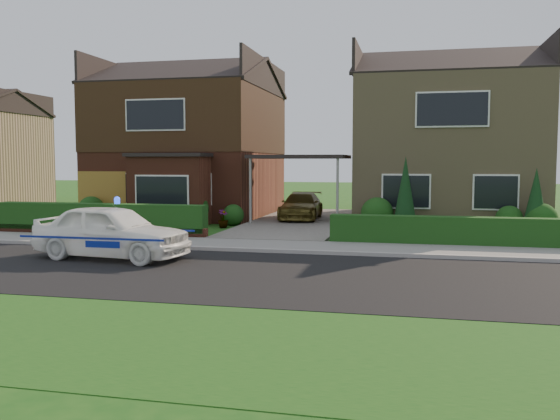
# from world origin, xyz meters

# --- Properties ---
(ground) EXTENTS (120.00, 120.00, 0.00)m
(ground) POSITION_xyz_m (0.00, 0.00, 0.00)
(ground) COLOR #154913
(ground) RESTS_ON ground
(road) EXTENTS (60.00, 6.00, 0.02)m
(road) POSITION_xyz_m (0.00, 0.00, 0.00)
(road) COLOR black
(road) RESTS_ON ground
(kerb) EXTENTS (60.00, 0.16, 0.12)m
(kerb) POSITION_xyz_m (0.00, 3.05, 0.06)
(kerb) COLOR #9E9993
(kerb) RESTS_ON ground
(sidewalk) EXTENTS (60.00, 2.00, 0.10)m
(sidewalk) POSITION_xyz_m (0.00, 4.10, 0.05)
(sidewalk) COLOR slate
(sidewalk) RESTS_ON ground
(grass_verge) EXTENTS (60.00, 4.00, 0.01)m
(grass_verge) POSITION_xyz_m (0.00, -5.00, 0.00)
(grass_verge) COLOR #154913
(grass_verge) RESTS_ON ground
(driveway) EXTENTS (3.80, 12.00, 0.12)m
(driveway) POSITION_xyz_m (0.00, 11.00, 0.06)
(driveway) COLOR #666059
(driveway) RESTS_ON ground
(house_left) EXTENTS (7.50, 9.53, 7.25)m
(house_left) POSITION_xyz_m (-5.78, 13.90, 3.81)
(house_left) COLOR brown
(house_left) RESTS_ON ground
(house_right) EXTENTS (7.50, 8.06, 7.25)m
(house_right) POSITION_xyz_m (5.80, 13.99, 3.66)
(house_right) COLOR #9D8960
(house_right) RESTS_ON ground
(carport_link) EXTENTS (3.80, 3.00, 2.77)m
(carport_link) POSITION_xyz_m (0.00, 10.95, 2.66)
(carport_link) COLOR black
(carport_link) RESTS_ON ground
(garage_door) EXTENTS (2.20, 0.10, 2.10)m
(garage_door) POSITION_xyz_m (-8.25, 9.96, 1.05)
(garage_door) COLOR brown
(garage_door) RESTS_ON ground
(dwarf_wall) EXTENTS (7.70, 0.25, 0.36)m
(dwarf_wall) POSITION_xyz_m (-5.80, 5.30, 0.18)
(dwarf_wall) COLOR brown
(dwarf_wall) RESTS_ON ground
(hedge_left) EXTENTS (7.50, 0.55, 0.90)m
(hedge_left) POSITION_xyz_m (-5.80, 5.45, 0.00)
(hedge_left) COLOR #153D13
(hedge_left) RESTS_ON ground
(hedge_right) EXTENTS (7.50, 0.55, 0.80)m
(hedge_right) POSITION_xyz_m (5.80, 5.35, 0.00)
(hedge_right) COLOR #153D13
(hedge_right) RESTS_ON ground
(shrub_left_far) EXTENTS (1.08, 1.08, 1.08)m
(shrub_left_far) POSITION_xyz_m (-8.50, 9.50, 0.54)
(shrub_left_far) COLOR #153D13
(shrub_left_far) RESTS_ON ground
(shrub_left_mid) EXTENTS (1.32, 1.32, 1.32)m
(shrub_left_mid) POSITION_xyz_m (-4.00, 9.30, 0.66)
(shrub_left_mid) COLOR #153D13
(shrub_left_mid) RESTS_ON ground
(shrub_left_near) EXTENTS (0.84, 0.84, 0.84)m
(shrub_left_near) POSITION_xyz_m (-2.40, 9.60, 0.42)
(shrub_left_near) COLOR #153D13
(shrub_left_near) RESTS_ON ground
(shrub_right_near) EXTENTS (1.20, 1.20, 1.20)m
(shrub_right_near) POSITION_xyz_m (3.20, 9.40, 0.60)
(shrub_right_near) COLOR #153D13
(shrub_right_near) RESTS_ON ground
(shrub_right_mid) EXTENTS (0.96, 0.96, 0.96)m
(shrub_right_mid) POSITION_xyz_m (7.80, 9.50, 0.48)
(shrub_right_mid) COLOR #153D13
(shrub_right_mid) RESTS_ON ground
(shrub_right_far) EXTENTS (1.08, 1.08, 1.08)m
(shrub_right_far) POSITION_xyz_m (8.80, 9.20, 0.54)
(shrub_right_far) COLOR #153D13
(shrub_right_far) RESTS_ON ground
(conifer_a) EXTENTS (0.90, 0.90, 2.60)m
(conifer_a) POSITION_xyz_m (4.20, 9.20, 1.30)
(conifer_a) COLOR black
(conifer_a) RESTS_ON ground
(conifer_b) EXTENTS (0.90, 0.90, 2.20)m
(conifer_b) POSITION_xyz_m (8.60, 9.20, 1.10)
(conifer_b) COLOR black
(conifer_b) RESTS_ON ground
(police_car) EXTENTS (3.78, 4.29, 1.57)m
(police_car) POSITION_xyz_m (-3.05, 1.20, 0.70)
(police_car) COLOR white
(police_car) RESTS_ON ground
(driveway_car) EXTENTS (1.68, 3.82, 1.09)m
(driveway_car) POSITION_xyz_m (-0.07, 11.65, 0.67)
(driveway_car) COLOR brown
(driveway_car) RESTS_ON driveway
(potted_plant_a) EXTENTS (0.41, 0.30, 0.71)m
(potted_plant_a) POSITION_xyz_m (-4.28, 6.00, 0.36)
(potted_plant_a) COLOR gray
(potted_plant_a) RESTS_ON ground
(potted_plant_b) EXTENTS (0.49, 0.46, 0.70)m
(potted_plant_b) POSITION_xyz_m (-3.29, 6.26, 0.35)
(potted_plant_b) COLOR gray
(potted_plant_b) RESTS_ON ground
(potted_plant_c) EXTENTS (0.53, 0.53, 0.68)m
(potted_plant_c) POSITION_xyz_m (-2.50, 8.62, 0.34)
(potted_plant_c) COLOR gray
(potted_plant_c) RESTS_ON ground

